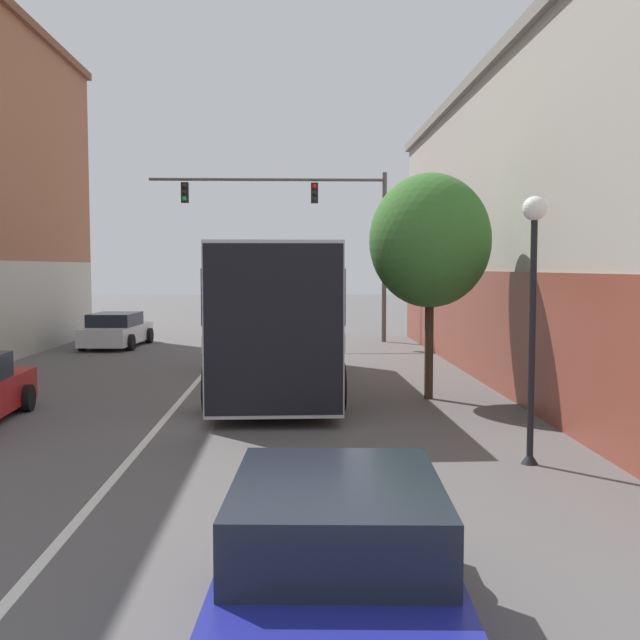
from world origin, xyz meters
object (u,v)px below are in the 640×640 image
traffic_signal_gantry (314,218)px  street_lamp (533,293)px  parked_car_left_mid (117,330)px  bus (274,309)px  street_tree_near (430,241)px  hatchback_foreground (337,569)px

traffic_signal_gantry → street_lamp: traffic_signal_gantry is taller
parked_car_left_mid → street_lamp: size_ratio=1.09×
bus → street_lamp: street_lamp is taller
traffic_signal_gantry → bus: bearing=-96.4°
parked_car_left_mid → bus: bearing=-144.3°
parked_car_left_mid → street_tree_near: (9.77, -11.47, 2.97)m
hatchback_foreground → street_tree_near: street_tree_near is taller
hatchback_foreground → parked_car_left_mid: parked_car_left_mid is taller
hatchback_foreground → street_tree_near: bearing=-11.1°
parked_car_left_mid → street_lamp: bearing=-145.9°
traffic_signal_gantry → street_lamp: (2.80, -18.78, -2.33)m
parked_car_left_mid → street_lamp: street_lamp is taller
hatchback_foreground → traffic_signal_gantry: bearing=1.7°
parked_car_left_mid → street_tree_near: street_tree_near is taller
bus → parked_car_left_mid: size_ratio=2.31×
bus → parked_car_left_mid: (-6.21, 9.74, -1.34)m
traffic_signal_gantry → street_lamp: bearing=-81.5°
parked_car_left_mid → street_tree_near: 15.35m
bus → street_tree_near: street_tree_near is taller
street_lamp → street_tree_near: (-0.53, 5.71, 0.97)m
bus → street_lamp: bearing=-152.6°
street_tree_near → hatchback_foreground: bearing=-103.8°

